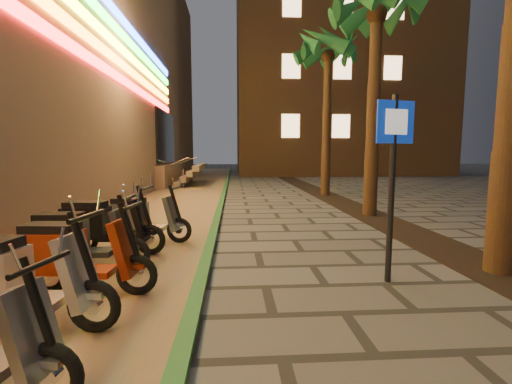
{
  "coord_description": "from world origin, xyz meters",
  "views": [
    {
      "loc": [
        -0.43,
        -2.82,
        1.81
      ],
      "look_at": [
        -0.07,
        2.65,
        1.2
      ],
      "focal_mm": 24.0,
      "sensor_mm": 36.0,
      "label": 1
    }
  ],
  "objects": [
    {
      "name": "scooter_8",
      "position": [
        -2.79,
        3.35,
        0.55
      ],
      "size": [
        1.8,
        0.63,
        1.27
      ],
      "rotation": [
        0.0,
        0.0,
        -0.07
      ],
      "color": "black",
      "rests_on": "ground"
    },
    {
      "name": "scooter_7",
      "position": [
        -2.81,
        2.44,
        0.52
      ],
      "size": [
        1.7,
        0.6,
        1.2
      ],
      "rotation": [
        0.0,
        0.0,
        0.01
      ],
      "color": "black",
      "rests_on": "ground"
    },
    {
      "name": "planting_strip",
      "position": [
        3.6,
        5.0,
        0.01
      ],
      "size": [
        1.2,
        40.0,
        0.02
      ],
      "primitive_type": "cube",
      "color": "black",
      "rests_on": "ground"
    },
    {
      "name": "scooter_9",
      "position": [
        -2.34,
        4.25,
        0.52
      ],
      "size": [
        1.69,
        0.72,
        1.19
      ],
      "rotation": [
        0.0,
        0.0,
        -0.17
      ],
      "color": "black",
      "rests_on": "ground"
    },
    {
      "name": "palm_c",
      "position": [
        3.6,
        7.0,
        5.73
      ],
      "size": [
        2.97,
        3.02,
        6.91
      ],
      "color": "#472D19",
      "rests_on": "ground"
    },
    {
      "name": "parking_strip",
      "position": [
        -2.6,
        10.0,
        0.01
      ],
      "size": [
        3.4,
        60.0,
        0.01
      ],
      "primitive_type": "cube",
      "color": "#8C7251",
      "rests_on": "ground"
    },
    {
      "name": "ground",
      "position": [
        0.0,
        0.0,
        0.0
      ],
      "size": [
        120.0,
        120.0,
        0.0
      ],
      "primitive_type": "plane",
      "color": "#474442",
      "rests_on": "ground"
    },
    {
      "name": "palm_d",
      "position": [
        3.6,
        12.0,
        5.94
      ],
      "size": [
        2.97,
        3.02,
        7.16
      ],
      "color": "#472D19",
      "rests_on": "ground"
    },
    {
      "name": "scooter_5",
      "position": [
        -2.69,
        0.68,
        0.55
      ],
      "size": [
        1.79,
        0.67,
        1.26
      ],
      "rotation": [
        0.0,
        0.0,
        -0.11
      ],
      "color": "black",
      "rests_on": "ground"
    },
    {
      "name": "scooter_6",
      "position": [
        -2.49,
        1.57,
        0.53
      ],
      "size": [
        1.73,
        0.62,
        1.22
      ],
      "rotation": [
        0.0,
        0.0,
        -0.08
      ],
      "color": "black",
      "rests_on": "ground"
    },
    {
      "name": "green_curb",
      "position": [
        -0.9,
        10.0,
        0.05
      ],
      "size": [
        0.18,
        60.0,
        0.1
      ],
      "primitive_type": "cube",
      "color": "#25642D",
      "rests_on": "ground"
    },
    {
      "name": "apartment_block",
      "position": [
        9.0,
        32.0,
        12.5
      ],
      "size": [
        18.0,
        16.06,
        25.0
      ],
      "color": "brown",
      "rests_on": "ground"
    },
    {
      "name": "pedestrian_sign",
      "position": [
        1.76,
        1.76,
        1.69
      ],
      "size": [
        0.57,
        0.15,
        2.61
      ],
      "rotation": [
        0.0,
        0.0,
        0.21
      ],
      "color": "black",
      "rests_on": "ground"
    }
  ]
}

